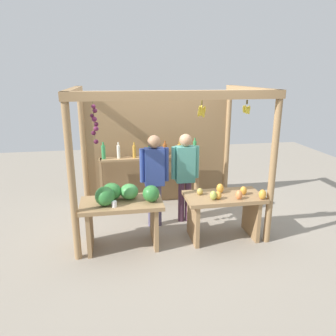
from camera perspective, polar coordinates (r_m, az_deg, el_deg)
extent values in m
plane|color=gray|center=(5.78, -0.33, -9.39)|extent=(12.00, 12.00, 0.00)
cylinder|color=#99754C|center=(4.42, -16.74, -2.23)|extent=(0.10, 0.10, 2.31)
cylinder|color=#99754C|center=(4.94, 18.11, -0.42)|extent=(0.10, 0.10, 2.31)
cylinder|color=#99754C|center=(6.28, -14.80, 3.33)|extent=(0.10, 0.10, 2.31)
cylinder|color=#99754C|center=(6.66, 10.48, 4.32)|extent=(0.10, 0.10, 2.31)
cube|color=#99754C|center=(4.27, 1.81, 12.81)|extent=(2.95, 0.12, 0.12)
cube|color=#99754C|center=(5.18, -16.54, 12.79)|extent=(0.12, 2.04, 0.12)
cube|color=#99754C|center=(5.63, 14.50, 13.17)|extent=(0.12, 2.04, 0.12)
cube|color=olive|center=(6.36, -1.81, 2.95)|extent=(2.85, 0.04, 2.08)
cylinder|color=brown|center=(4.49, 6.01, 11.50)|extent=(0.02, 0.02, 0.06)
ellipsoid|color=gold|center=(4.50, 6.48, 10.17)|extent=(0.04, 0.09, 0.14)
ellipsoid|color=gold|center=(4.53, 6.12, 9.95)|extent=(0.08, 0.07, 0.14)
ellipsoid|color=gold|center=(4.52, 5.86, 10.25)|extent=(0.06, 0.04, 0.14)
ellipsoid|color=gold|center=(4.52, 5.56, 9.87)|extent=(0.07, 0.07, 0.15)
ellipsoid|color=gold|center=(4.49, 5.63, 10.13)|extent=(0.04, 0.07, 0.14)
ellipsoid|color=gold|center=(4.47, 5.76, 10.06)|extent=(0.06, 0.06, 0.14)
ellipsoid|color=gold|center=(4.46, 6.13, 9.73)|extent=(0.07, 0.04, 0.14)
ellipsoid|color=gold|center=(4.48, 6.30, 9.75)|extent=(0.07, 0.07, 0.15)
cylinder|color=brown|center=(4.67, 13.87, 11.31)|extent=(0.02, 0.02, 0.06)
ellipsoid|color=yellow|center=(4.69, 14.20, 10.11)|extent=(0.04, 0.06, 0.11)
ellipsoid|color=yellow|center=(4.70, 13.82, 10.01)|extent=(0.07, 0.06, 0.12)
ellipsoid|color=yellow|center=(4.70, 13.49, 10.21)|extent=(0.06, 0.05, 0.12)
ellipsoid|color=yellow|center=(4.67, 13.33, 10.16)|extent=(0.04, 0.06, 0.11)
ellipsoid|color=yellow|center=(4.64, 13.78, 9.96)|extent=(0.06, 0.05, 0.12)
ellipsoid|color=yellow|center=(4.66, 14.07, 9.85)|extent=(0.07, 0.05, 0.12)
cylinder|color=#4C422D|center=(4.56, -13.04, 8.16)|extent=(0.01, 0.01, 0.55)
sphere|color=#601E42|center=(4.55, -13.12, 10.61)|extent=(0.06, 0.06, 0.06)
sphere|color=#511938|center=(4.56, -12.87, 9.92)|extent=(0.07, 0.07, 0.07)
sphere|color=#511938|center=(4.58, -13.34, 9.04)|extent=(0.06, 0.06, 0.06)
sphere|color=#601E42|center=(4.55, -12.97, 8.45)|extent=(0.07, 0.07, 0.07)
sphere|color=#47142D|center=(4.58, -12.65, 7.61)|extent=(0.06, 0.06, 0.06)
sphere|color=#601E42|center=(4.55, -12.67, 6.84)|extent=(0.07, 0.07, 0.07)
sphere|color=#47142D|center=(4.58, -13.10, 6.07)|extent=(0.06, 0.06, 0.06)
sphere|color=#47142D|center=(4.62, -12.67, 4.59)|extent=(0.07, 0.07, 0.07)
cube|color=#99754C|center=(4.78, -8.26, -6.28)|extent=(1.20, 0.64, 0.06)
cube|color=#99754C|center=(4.94, -13.74, -10.37)|extent=(0.06, 0.58, 0.66)
cube|color=#99754C|center=(4.95, -2.47, -9.81)|extent=(0.06, 0.58, 0.66)
ellipsoid|color=#429347|center=(4.81, -6.92, -4.17)|extent=(0.38, 0.38, 0.23)
ellipsoid|color=#2D7533|center=(4.82, -9.98, -4.14)|extent=(0.37, 0.37, 0.26)
ellipsoid|color=#2D7533|center=(4.62, -11.17, -4.95)|extent=(0.31, 0.31, 0.28)
ellipsoid|color=#2D7533|center=(4.69, -3.04, -4.56)|extent=(0.35, 0.35, 0.24)
cylinder|color=white|center=(4.58, -9.53, -6.33)|extent=(0.07, 0.07, 0.09)
cube|color=#99754C|center=(5.05, 9.88, -5.09)|extent=(1.20, 0.64, 0.06)
cube|color=#99754C|center=(5.06, 4.49, -9.27)|extent=(0.06, 0.58, 0.66)
cube|color=#99754C|center=(5.36, 14.58, -8.25)|extent=(0.06, 0.58, 0.66)
ellipsoid|color=#A8B24C|center=(4.81, 8.07, -4.83)|extent=(0.12, 0.12, 0.14)
ellipsoid|color=gold|center=(5.10, 13.28, -3.91)|extent=(0.14, 0.14, 0.13)
ellipsoid|color=gold|center=(5.09, 9.25, -3.58)|extent=(0.14, 0.14, 0.15)
ellipsoid|color=gold|center=(4.98, 16.45, -4.52)|extent=(0.11, 0.11, 0.15)
ellipsoid|color=#E07F47|center=(4.90, 12.50, -4.66)|extent=(0.14, 0.14, 0.14)
ellipsoid|color=#B79E47|center=(4.98, 5.69, -4.17)|extent=(0.12, 0.12, 0.11)
ellipsoid|color=gold|center=(4.85, 8.91, -4.83)|extent=(0.12, 0.12, 0.12)
cube|color=#99754C|center=(6.21, -11.72, -2.91)|extent=(0.05, 0.20, 1.00)
cube|color=#99754C|center=(6.40, 5.09, -2.03)|extent=(0.05, 0.20, 1.00)
cube|color=#99754C|center=(6.10, -3.25, 1.78)|extent=(1.85, 0.22, 0.04)
cylinder|color=#338C4C|center=(6.03, -11.40, 2.77)|extent=(0.07, 0.07, 0.26)
cylinder|color=#338C4C|center=(6.00, -11.49, 4.24)|extent=(0.03, 0.03, 0.06)
cylinder|color=silver|center=(6.03, -8.78, 2.84)|extent=(0.06, 0.06, 0.25)
cylinder|color=silver|center=(6.00, -8.85, 4.26)|extent=(0.03, 0.03, 0.06)
cylinder|color=gold|center=(6.04, -6.02, 2.91)|extent=(0.06, 0.06, 0.23)
cylinder|color=gold|center=(6.01, -6.06, 4.28)|extent=(0.03, 0.03, 0.06)
cylinder|color=#338C4C|center=(6.07, -3.24, 2.98)|extent=(0.07, 0.07, 0.22)
cylinder|color=#338C4C|center=(6.04, -3.26, 4.27)|extent=(0.03, 0.03, 0.06)
cylinder|color=#994C1E|center=(6.10, -0.57, 3.18)|extent=(0.08, 0.08, 0.24)
cylinder|color=#994C1E|center=(6.07, -0.57, 4.58)|extent=(0.03, 0.03, 0.06)
cylinder|color=gold|center=(6.16, 2.03, 3.20)|extent=(0.07, 0.07, 0.22)
cylinder|color=gold|center=(6.12, 2.04, 4.49)|extent=(0.03, 0.03, 0.06)
cylinder|color=#338C4C|center=(6.22, 4.76, 3.54)|extent=(0.07, 0.07, 0.28)
cylinder|color=#338C4C|center=(6.18, 4.80, 5.07)|extent=(0.03, 0.03, 0.06)
cylinder|color=#564F72|center=(5.48, -2.99, -6.68)|extent=(0.11, 0.11, 0.74)
cylinder|color=#564F72|center=(5.49, -1.74, -6.60)|extent=(0.11, 0.11, 0.74)
cube|color=#2D428C|center=(5.26, -2.45, 0.21)|extent=(0.32, 0.19, 0.62)
cylinder|color=#2D428C|center=(5.23, -4.63, 0.44)|extent=(0.08, 0.08, 0.56)
cylinder|color=#2D428C|center=(5.28, -0.30, 0.64)|extent=(0.08, 0.08, 0.56)
sphere|color=#997051|center=(5.16, -2.50, 4.69)|extent=(0.21, 0.21, 0.21)
cylinder|color=#533045|center=(5.65, 2.37, -5.96)|extent=(0.11, 0.11, 0.73)
cylinder|color=#533045|center=(5.68, 3.56, -5.88)|extent=(0.11, 0.11, 0.73)
cube|color=teal|center=(5.45, 3.07, 0.68)|extent=(0.32, 0.19, 0.62)
cylinder|color=teal|center=(5.40, 1.01, 0.89)|extent=(0.08, 0.08, 0.56)
cylinder|color=teal|center=(5.49, 5.12, 1.08)|extent=(0.08, 0.08, 0.56)
sphere|color=tan|center=(5.35, 3.14, 4.96)|extent=(0.21, 0.21, 0.21)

